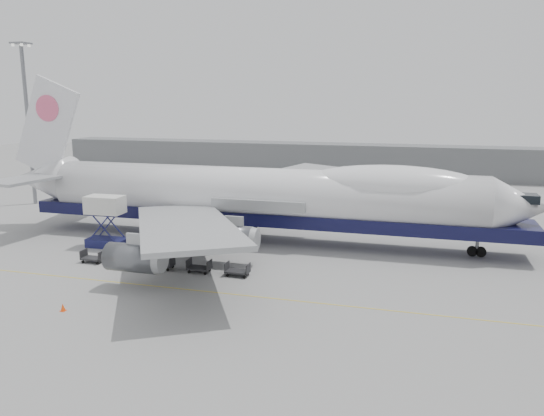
% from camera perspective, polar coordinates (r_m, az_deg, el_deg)
% --- Properties ---
extents(ground, '(260.00, 260.00, 0.00)m').
position_cam_1_polar(ground, '(53.93, -5.24, -6.70)').
color(ground, gray).
rests_on(ground, ground).
extents(apron_line, '(60.00, 0.15, 0.01)m').
position_cam_1_polar(apron_line, '(48.70, -7.77, -8.82)').
color(apron_line, gold).
rests_on(apron_line, ground).
extents(hangar, '(110.00, 8.00, 7.00)m').
position_cam_1_polar(hangar, '(121.87, 2.04, 5.39)').
color(hangar, slate).
rests_on(hangar, ground).
extents(floodlight_mast, '(2.40, 2.40, 25.43)m').
position_cam_1_polar(floodlight_mast, '(93.83, -24.81, 9.02)').
color(floodlight_mast, slate).
rests_on(floodlight_mast, ground).
extents(airliner, '(67.00, 55.30, 19.98)m').
position_cam_1_polar(airliner, '(63.36, -0.94, 1.39)').
color(airliner, white).
rests_on(airliner, ground).
extents(catering_truck, '(4.67, 3.32, 6.01)m').
position_cam_1_polar(catering_truck, '(64.10, -17.44, -1.04)').
color(catering_truck, '#1A1C50').
rests_on(catering_truck, ground).
extents(traffic_cone, '(0.43, 0.43, 0.64)m').
position_cam_1_polar(traffic_cone, '(47.10, -21.57, -9.91)').
color(traffic_cone, '#FF4A0D').
rests_on(traffic_cone, ground).
extents(dolly_0, '(2.30, 1.35, 1.30)m').
position_cam_1_polar(dolly_0, '(59.18, -18.71, -5.07)').
color(dolly_0, '#2D2D30').
rests_on(dolly_0, ground).
extents(dolly_1, '(2.30, 1.35, 1.30)m').
position_cam_1_polar(dolly_1, '(57.05, -15.34, -5.48)').
color(dolly_1, '#2D2D30').
rests_on(dolly_1, ground).
extents(dolly_2, '(2.30, 1.35, 1.30)m').
position_cam_1_polar(dolly_2, '(55.14, -11.71, -5.90)').
color(dolly_2, '#2D2D30').
rests_on(dolly_2, ground).
extents(dolly_3, '(2.30, 1.35, 1.30)m').
position_cam_1_polar(dolly_3, '(53.47, -7.84, -6.33)').
color(dolly_3, '#2D2D30').
rests_on(dolly_3, ground).
extents(dolly_4, '(2.30, 1.35, 1.30)m').
position_cam_1_polar(dolly_4, '(52.05, -3.72, -6.74)').
color(dolly_4, '#2D2D30').
rests_on(dolly_4, ground).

